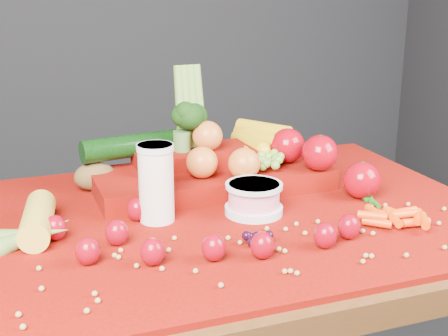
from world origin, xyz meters
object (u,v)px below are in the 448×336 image
object	(u,v)px
table	(227,260)
produce_mound	(223,162)
yogurt_bowl	(254,198)
milk_glass	(156,180)

from	to	relation	value
table	produce_mound	size ratio (longest dim) A/B	1.84
yogurt_bowl	produce_mound	bearing A→B (deg)	90.18
milk_glass	table	bearing A→B (deg)	-2.98
milk_glass	yogurt_bowl	size ratio (longest dim) A/B	1.32
milk_glass	produce_mound	distance (m)	0.24
yogurt_bowl	produce_mound	xyz separation A→B (m)	(-0.00, 0.18, 0.02)
milk_glass	produce_mound	xyz separation A→B (m)	(0.19, 0.15, -0.02)
yogurt_bowl	produce_mound	world-z (taller)	produce_mound
produce_mound	table	bearing A→B (deg)	-106.87
table	yogurt_bowl	world-z (taller)	yogurt_bowl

